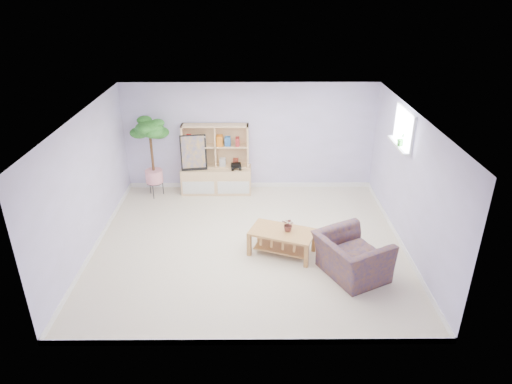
{
  "coord_description": "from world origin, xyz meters",
  "views": [
    {
      "loc": [
        0.08,
        -7.06,
        4.4
      ],
      "look_at": [
        0.13,
        0.18,
        0.96
      ],
      "focal_mm": 32.0,
      "sensor_mm": 36.0,
      "label": 1
    }
  ],
  "objects_px": {
    "coffee_table": "(282,242)",
    "floor_tree": "(152,158)",
    "armchair": "(352,254)",
    "storage_unit": "(216,160)"
  },
  "relations": [
    {
      "from": "storage_unit",
      "to": "coffee_table",
      "type": "xyz_separation_m",
      "value": [
        1.31,
        -2.53,
        -0.55
      ]
    },
    {
      "from": "storage_unit",
      "to": "coffee_table",
      "type": "bearing_deg",
      "value": -62.59
    },
    {
      "from": "storage_unit",
      "to": "floor_tree",
      "type": "height_order",
      "value": "floor_tree"
    },
    {
      "from": "storage_unit",
      "to": "armchair",
      "type": "height_order",
      "value": "storage_unit"
    },
    {
      "from": "coffee_table",
      "to": "armchair",
      "type": "height_order",
      "value": "armchair"
    },
    {
      "from": "coffee_table",
      "to": "floor_tree",
      "type": "distance_m",
      "value": 3.6
    },
    {
      "from": "armchair",
      "to": "coffee_table",
      "type": "bearing_deg",
      "value": 32.1
    },
    {
      "from": "armchair",
      "to": "floor_tree",
      "type": "bearing_deg",
      "value": 24.24
    },
    {
      "from": "floor_tree",
      "to": "armchair",
      "type": "relative_size",
      "value": 1.67
    },
    {
      "from": "coffee_table",
      "to": "armchair",
      "type": "distance_m",
      "value": 1.26
    }
  ]
}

